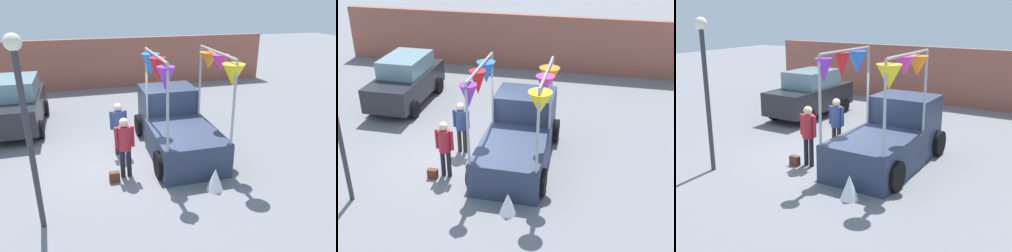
% 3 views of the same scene
% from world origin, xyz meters
% --- Properties ---
extents(ground_plane, '(60.00, 60.00, 0.00)m').
position_xyz_m(ground_plane, '(0.00, 0.00, 0.00)').
color(ground_plane, slate).
extents(vendor_truck, '(2.51, 4.19, 3.27)m').
position_xyz_m(vendor_truck, '(1.43, 0.60, 0.91)').
color(vendor_truck, '#2D3851').
rests_on(vendor_truck, ground).
extents(parked_car, '(1.88, 4.00, 1.88)m').
position_xyz_m(parked_car, '(-3.74, 3.88, 0.94)').
color(parked_car, '#26262B').
rests_on(parked_car, ground).
extents(person_customer, '(0.53, 0.34, 1.72)m').
position_xyz_m(person_customer, '(-0.41, -0.81, 1.04)').
color(person_customer, black).
rests_on(person_customer, ground).
extents(person_vendor, '(0.53, 0.34, 1.68)m').
position_xyz_m(person_vendor, '(-0.39, 0.61, 1.02)').
color(person_vendor, '#2D2823').
rests_on(person_vendor, ground).
extents(handbag, '(0.28, 0.16, 0.28)m').
position_xyz_m(handbag, '(-0.76, -1.01, 0.14)').
color(handbag, '#592D1E').
rests_on(handbag, ground).
extents(brick_boundary_wall, '(18.00, 0.36, 2.60)m').
position_xyz_m(brick_boundary_wall, '(0.00, 8.96, 1.30)').
color(brick_boundary_wall, '#9E5947').
rests_on(brick_boundary_wall, ground).
extents(folded_kite_bundle_white, '(0.49, 0.49, 0.60)m').
position_xyz_m(folded_kite_bundle_white, '(1.68, -2.09, 0.30)').
color(folded_kite_bundle_white, white).
rests_on(folded_kite_bundle_white, ground).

